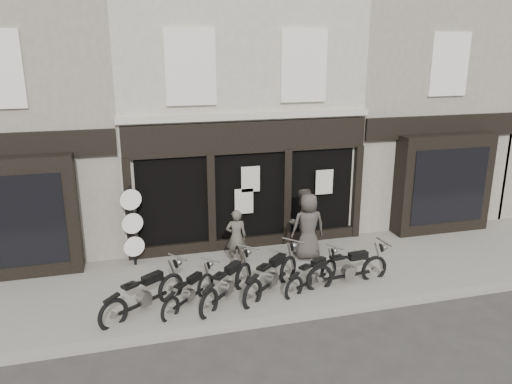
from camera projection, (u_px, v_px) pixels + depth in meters
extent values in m
plane|color=#2D2B28|center=(279.00, 294.00, 12.42)|extent=(90.00, 90.00, 0.00)
cube|color=slate|center=(269.00, 276.00, 13.23)|extent=(30.00, 4.20, 0.12)
cube|color=gray|center=(296.00, 317.00, 11.24)|extent=(30.00, 0.25, 0.13)
cube|color=beige|center=(226.00, 103.00, 16.82)|extent=(7.20, 6.00, 8.20)
cube|color=black|center=(249.00, 137.00, 14.15)|extent=(7.10, 0.18, 0.90)
cube|color=black|center=(249.00, 202.00, 14.75)|extent=(6.50, 0.10, 2.95)
cube|color=black|center=(250.00, 243.00, 15.05)|extent=(7.10, 0.20, 0.44)
cube|color=#B9B3A0|center=(249.00, 116.00, 14.01)|extent=(7.30, 0.22, 0.18)
cube|color=silver|center=(190.00, 67.00, 13.23)|extent=(1.35, 0.12, 2.00)
cube|color=black|center=(190.00, 67.00, 13.25)|extent=(1.05, 0.06, 1.70)
cube|color=silver|center=(304.00, 66.00, 14.04)|extent=(1.35, 0.12, 2.00)
cube|color=black|center=(303.00, 66.00, 14.06)|extent=(1.05, 0.06, 1.70)
cube|color=black|center=(129.00, 211.00, 13.79)|extent=(0.22, 0.22, 3.00)
cube|color=black|center=(211.00, 204.00, 14.37)|extent=(0.22, 0.22, 3.00)
cube|color=black|center=(287.00, 198.00, 14.96)|extent=(0.22, 0.22, 3.00)
cube|color=black|center=(357.00, 193.00, 15.54)|extent=(0.22, 0.22, 3.00)
cube|color=beige|center=(250.00, 179.00, 14.38)|extent=(0.55, 0.04, 0.75)
cube|color=beige|center=(324.00, 182.00, 15.03)|extent=(0.55, 0.04, 0.75)
cube|color=beige|center=(244.00, 201.00, 14.51)|extent=(0.55, 0.04, 0.75)
cube|color=gray|center=(23.00, 109.00, 15.21)|extent=(5.50, 6.00, 8.20)
cube|color=black|center=(13.00, 218.00, 12.78)|extent=(3.20, 0.70, 3.20)
cube|color=black|center=(10.00, 223.00, 12.46)|extent=(2.60, 0.06, 2.40)
cube|color=black|center=(5.00, 147.00, 12.55)|extent=(5.40, 0.16, 0.70)
cube|color=gray|center=(394.00, 98.00, 18.43)|extent=(5.50, 6.00, 8.20)
cube|color=black|center=(443.00, 184.00, 16.00)|extent=(3.20, 0.70, 3.20)
cube|color=black|center=(450.00, 186.00, 15.68)|extent=(2.60, 0.06, 2.40)
cube|color=black|center=(443.00, 126.00, 15.77)|extent=(5.40, 0.16, 0.70)
cube|color=silver|center=(449.00, 64.00, 15.25)|extent=(1.30, 0.10, 1.90)
cube|color=black|center=(449.00, 64.00, 15.28)|extent=(1.00, 0.06, 1.60)
torus|color=black|center=(171.00, 288.00, 11.92)|extent=(0.68, 0.51, 0.75)
torus|color=black|center=(113.00, 315.00, 10.74)|extent=(0.68, 0.51, 0.75)
cube|color=black|center=(144.00, 303.00, 11.34)|extent=(1.12, 0.79, 0.07)
cube|color=gray|center=(144.00, 299.00, 11.33)|extent=(0.33, 0.31, 0.29)
cube|color=black|center=(152.00, 278.00, 11.41)|extent=(0.53, 0.44, 0.19)
cube|color=black|center=(130.00, 286.00, 10.94)|extent=(0.40, 0.37, 0.07)
cylinder|color=gray|center=(177.00, 257.00, 11.89)|extent=(0.39, 0.55, 0.04)
torus|color=black|center=(205.00, 286.00, 12.19)|extent=(0.50, 0.50, 0.63)
torus|color=black|center=(170.00, 310.00, 11.07)|extent=(0.50, 0.50, 0.63)
cube|color=black|center=(189.00, 298.00, 11.64)|extent=(0.81, 0.80, 0.06)
cube|color=gray|center=(189.00, 295.00, 11.64)|extent=(0.27, 0.27, 0.24)
cube|color=black|center=(194.00, 278.00, 11.72)|extent=(0.41, 0.41, 0.16)
cube|color=black|center=(181.00, 285.00, 11.28)|extent=(0.33, 0.33, 0.06)
cylinder|color=gray|center=(210.00, 260.00, 12.18)|extent=(0.40, 0.40, 0.03)
torus|color=black|center=(243.00, 277.00, 12.53)|extent=(0.58, 0.61, 0.74)
torus|color=black|center=(209.00, 304.00, 11.19)|extent=(0.58, 0.61, 0.74)
cube|color=black|center=(227.00, 291.00, 11.87)|extent=(0.92, 0.99, 0.07)
cube|color=gray|center=(227.00, 288.00, 11.87)|extent=(0.32, 0.33, 0.28)
cube|color=black|center=(233.00, 268.00, 11.97)|extent=(0.48, 0.49, 0.19)
cube|color=black|center=(219.00, 276.00, 11.44)|extent=(0.38, 0.39, 0.07)
cylinder|color=gray|center=(247.00, 247.00, 12.53)|extent=(0.49, 0.46, 0.04)
torus|color=black|center=(288.00, 270.00, 12.89)|extent=(0.64, 0.57, 0.76)
torus|color=black|center=(252.00, 295.00, 11.60)|extent=(0.64, 0.57, 0.76)
cube|color=black|center=(271.00, 283.00, 12.26)|extent=(1.05, 0.91, 0.07)
cube|color=gray|center=(272.00, 280.00, 12.25)|extent=(0.33, 0.33, 0.29)
cube|color=black|center=(278.00, 260.00, 12.35)|extent=(0.51, 0.48, 0.19)
cube|color=black|center=(264.00, 267.00, 11.84)|extent=(0.40, 0.39, 0.07)
cylinder|color=gray|center=(293.00, 240.00, 12.88)|extent=(0.45, 0.52, 0.04)
torus|color=black|center=(328.00, 271.00, 12.95)|extent=(0.60, 0.40, 0.65)
torus|color=black|center=(294.00, 289.00, 12.01)|extent=(0.60, 0.40, 0.65)
cube|color=black|center=(312.00, 281.00, 12.49)|extent=(1.00, 0.61, 0.06)
cube|color=gray|center=(312.00, 278.00, 12.48)|extent=(0.28, 0.26, 0.25)
cube|color=black|center=(318.00, 262.00, 12.54)|extent=(0.46, 0.36, 0.16)
cube|color=black|center=(305.00, 267.00, 12.16)|extent=(0.34, 0.31, 0.06)
cylinder|color=gray|center=(334.00, 247.00, 12.92)|extent=(0.31, 0.49, 0.03)
torus|color=black|center=(374.00, 269.00, 12.95)|extent=(0.75, 0.17, 0.75)
torus|color=black|center=(320.00, 279.00, 12.41)|extent=(0.75, 0.17, 0.75)
cube|color=black|center=(347.00, 275.00, 12.69)|extent=(1.30, 0.18, 0.07)
cube|color=gray|center=(348.00, 272.00, 12.68)|extent=(0.28, 0.22, 0.28)
cube|color=black|center=(358.00, 256.00, 12.65)|extent=(0.52, 0.23, 0.19)
cube|color=black|center=(337.00, 258.00, 12.43)|extent=(0.35, 0.25, 0.07)
cylinder|color=gray|center=(384.00, 242.00, 12.83)|extent=(0.10, 0.64, 0.04)
imported|color=#4B483E|center=(236.00, 237.00, 13.69)|extent=(0.62, 0.46, 1.56)
imported|color=#3B372F|center=(302.00, 221.00, 14.36)|extent=(1.16, 1.05, 1.94)
imported|color=#3D3733|center=(308.00, 226.00, 13.99)|extent=(0.97, 0.66, 1.91)
cylinder|color=black|center=(136.00, 267.00, 13.85)|extent=(0.37, 0.37, 0.06)
cylinder|color=black|center=(133.00, 228.00, 13.53)|extent=(0.07, 0.07, 2.38)
cylinder|color=black|center=(131.00, 199.00, 13.26)|extent=(0.57, 0.17, 0.58)
cylinder|color=silver|center=(131.00, 200.00, 13.24)|extent=(0.57, 0.14, 0.58)
cylinder|color=black|center=(132.00, 223.00, 13.45)|extent=(0.57, 0.17, 0.58)
cylinder|color=silver|center=(132.00, 224.00, 13.43)|extent=(0.57, 0.14, 0.58)
cylinder|color=black|center=(134.00, 246.00, 13.64)|extent=(0.57, 0.17, 0.58)
cylinder|color=silver|center=(134.00, 247.00, 13.62)|extent=(0.57, 0.14, 0.58)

